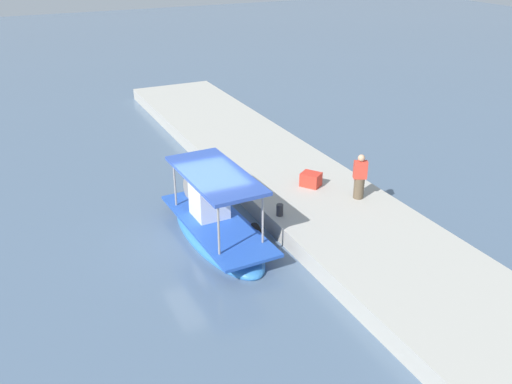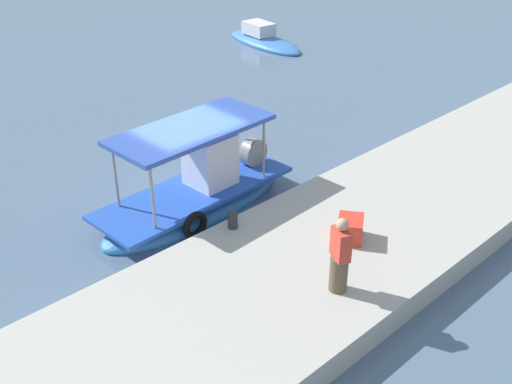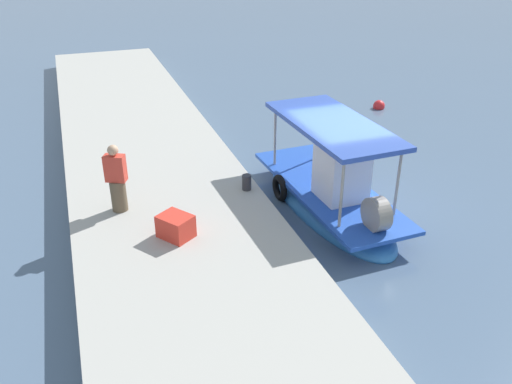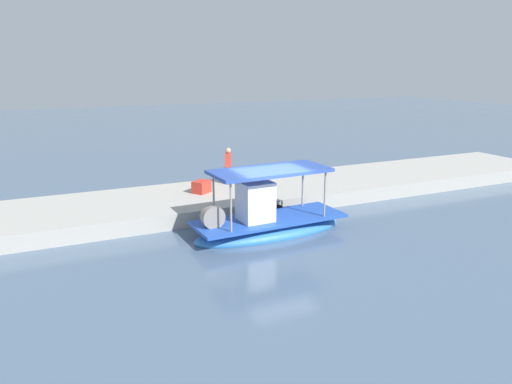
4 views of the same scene
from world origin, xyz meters
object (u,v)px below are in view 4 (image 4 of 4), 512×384
object	(u,v)px
mooring_bollard	(258,196)
fisherman_near_bollard	(228,168)
cargo_crate	(202,187)
main_fishing_boat	(267,222)

from	to	relation	value
mooring_bollard	fisherman_near_bollard	bearing A→B (deg)	-90.09
cargo_crate	main_fishing_boat	bearing A→B (deg)	103.36
fisherman_near_bollard	cargo_crate	size ratio (longest dim) A/B	2.37
main_fishing_boat	fisherman_near_bollard	xyz separation A→B (m)	(-0.63, -5.31, 0.94)
mooring_bollard	cargo_crate	distance (m)	2.74
main_fishing_boat	cargo_crate	distance (m)	4.43
fisherman_near_bollard	cargo_crate	xyz separation A→B (m)	(1.65, 1.02, -0.50)
cargo_crate	fisherman_near_bollard	bearing A→B (deg)	-148.25
main_fishing_boat	mooring_bollard	distance (m)	2.22
mooring_bollard	cargo_crate	world-z (taller)	cargo_crate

